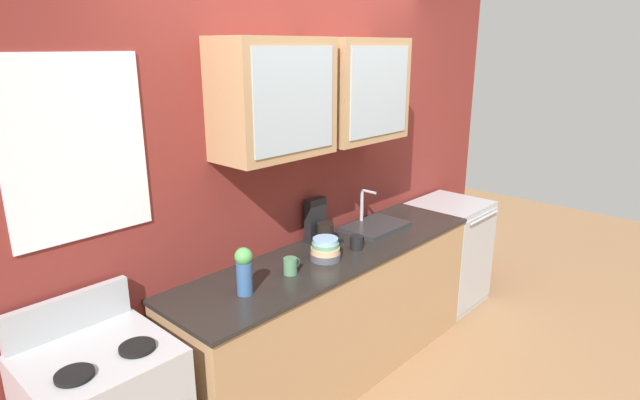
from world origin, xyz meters
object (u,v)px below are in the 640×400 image
object	(u,v)px
cup_near_bowls	(291,266)
coffee_maker	(320,226)
cup_near_sink	(357,242)
bowl_stack	(325,249)
sink_faucet	(375,225)
dishwasher	(447,252)
vase	(244,269)

from	to	relation	value
cup_near_bowls	coffee_maker	size ratio (longest dim) A/B	0.40
cup_near_sink	cup_near_bowls	distance (m)	0.55
bowl_stack	cup_near_bowls	world-z (taller)	bowl_stack
sink_faucet	bowl_stack	xyz separation A→B (m)	(-0.65, -0.12, 0.04)
sink_faucet	cup_near_sink	bearing A→B (deg)	-159.06
sink_faucet	dishwasher	distance (m)	1.05
bowl_stack	cup_near_sink	distance (m)	0.26
cup_near_sink	cup_near_bowls	world-z (taller)	cup_near_bowls
bowl_stack	cup_near_sink	bearing A→B (deg)	-7.21
sink_faucet	coffee_maker	bearing A→B (deg)	165.94
sink_faucet	cup_near_sink	distance (m)	0.42
cup_near_bowls	coffee_maker	bearing A→B (deg)	24.82
coffee_maker	bowl_stack	bearing A→B (deg)	-130.81
bowl_stack	cup_near_bowls	size ratio (longest dim) A/B	1.63
bowl_stack	dishwasher	size ratio (longest dim) A/B	0.21
sink_faucet	vase	distance (m)	1.29
dishwasher	bowl_stack	bearing A→B (deg)	-178.84
sink_faucet	coffee_maker	size ratio (longest dim) A/B	1.57
cup_near_sink	coffee_maker	xyz separation A→B (m)	(-0.06, 0.26, 0.06)
bowl_stack	sink_faucet	bearing A→B (deg)	10.12
cup_near_bowls	cup_near_sink	bearing A→B (deg)	-3.96
sink_faucet	bowl_stack	world-z (taller)	sink_faucet
sink_faucet	dishwasher	xyz separation A→B (m)	(0.93, -0.08, -0.47)
sink_faucet	vase	size ratio (longest dim) A/B	1.75
cup_near_sink	dishwasher	bearing A→B (deg)	2.82
bowl_stack	coffee_maker	bearing A→B (deg)	49.19
vase	dishwasher	size ratio (longest dim) A/B	0.29
cup_near_sink	dishwasher	distance (m)	1.41
vase	coffee_maker	size ratio (longest dim) A/B	0.89
cup_near_bowls	dishwasher	size ratio (longest dim) A/B	0.13
bowl_stack	dishwasher	bearing A→B (deg)	1.16
bowl_stack	vase	distance (m)	0.63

